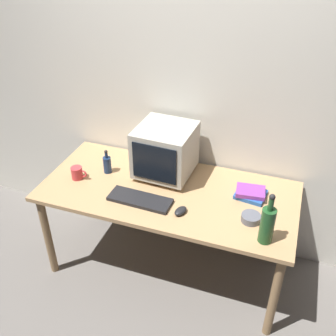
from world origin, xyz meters
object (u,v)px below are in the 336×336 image
at_px(bottle_short, 107,164).
at_px(computer_mouse, 181,211).
at_px(mug, 77,173).
at_px(bottle_tall, 267,224).
at_px(book_stack, 251,193).
at_px(cd_spindle, 251,218).
at_px(crt_monitor, 165,151).
at_px(keyboard, 140,200).

bearing_deg(bottle_short, computer_mouse, -22.43).
bearing_deg(mug, bottle_tall, -8.20).
relative_size(computer_mouse, bottle_tall, 0.30).
height_order(computer_mouse, book_stack, book_stack).
relative_size(computer_mouse, mug, 0.83).
distance_m(bottle_short, cd_spindle, 1.09).
bearing_deg(crt_monitor, keyboard, -97.68).
bearing_deg(bottle_short, bottle_tall, -15.94).
bearing_deg(crt_monitor, mug, -155.10).
xyz_separation_m(computer_mouse, book_stack, (0.39, 0.32, 0.01)).
bearing_deg(book_stack, crt_monitor, 174.01).
height_order(crt_monitor, computer_mouse, crt_monitor).
bearing_deg(bottle_tall, crt_monitor, 149.48).
height_order(computer_mouse, cd_spindle, cd_spindle).
bearing_deg(mug, keyboard, -10.31).
distance_m(keyboard, bottle_short, 0.43).
height_order(bottle_short, book_stack, bottle_short).
bearing_deg(crt_monitor, bottle_short, -163.28).
bearing_deg(computer_mouse, mug, -169.80).
relative_size(crt_monitor, computer_mouse, 4.04).
height_order(keyboard, bottle_short, bottle_short).
bearing_deg(cd_spindle, bottle_short, 169.92).
xyz_separation_m(crt_monitor, book_stack, (0.63, -0.07, -0.17)).
relative_size(crt_monitor, mug, 3.36).
relative_size(book_stack, cd_spindle, 1.77).
bearing_deg(keyboard, cd_spindle, 5.67).
bearing_deg(keyboard, computer_mouse, -3.59).
bearing_deg(computer_mouse, crt_monitor, 140.77).
bearing_deg(book_stack, computer_mouse, -140.39).
bearing_deg(computer_mouse, keyboard, -166.74).
height_order(keyboard, bottle_tall, bottle_tall).
bearing_deg(keyboard, book_stack, 25.33).
relative_size(mug, cd_spindle, 1.00).
height_order(book_stack, cd_spindle, book_stack).
bearing_deg(computer_mouse, bottle_tall, 11.27).
relative_size(book_stack, mug, 1.77).
height_order(computer_mouse, bottle_tall, bottle_tall).
bearing_deg(computer_mouse, bottle_short, 176.39).
height_order(crt_monitor, bottle_short, crt_monitor).
height_order(keyboard, mug, mug).
bearing_deg(book_stack, keyboard, -156.63).
bearing_deg(keyboard, crt_monitor, 84.29).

